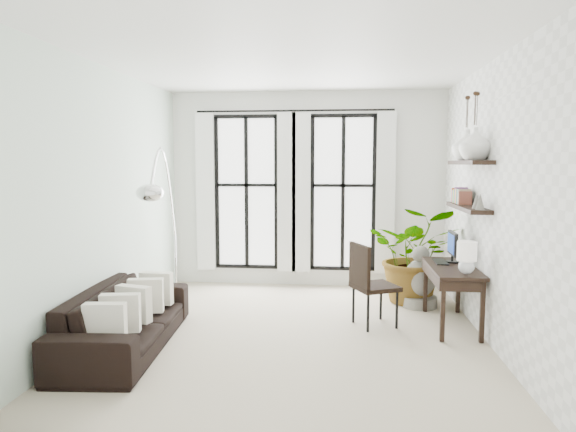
# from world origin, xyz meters

# --- Properties ---
(floor) EXTENTS (5.00, 5.00, 0.00)m
(floor) POSITION_xyz_m (0.00, 0.00, 0.00)
(floor) COLOR #BEB197
(floor) RESTS_ON ground
(ceiling) EXTENTS (5.00, 5.00, 0.00)m
(ceiling) POSITION_xyz_m (0.00, 0.00, 3.20)
(ceiling) COLOR white
(ceiling) RESTS_ON wall_back
(wall_left) EXTENTS (0.00, 5.00, 5.00)m
(wall_left) POSITION_xyz_m (-2.25, 0.00, 1.60)
(wall_left) COLOR silver
(wall_left) RESTS_ON floor
(wall_right) EXTENTS (0.00, 5.00, 5.00)m
(wall_right) POSITION_xyz_m (2.25, 0.00, 1.60)
(wall_right) COLOR white
(wall_right) RESTS_ON floor
(wall_back) EXTENTS (4.50, 0.00, 4.50)m
(wall_back) POSITION_xyz_m (0.00, 2.50, 1.60)
(wall_back) COLOR white
(wall_back) RESTS_ON floor
(windows) EXTENTS (3.26, 0.13, 2.65)m
(windows) POSITION_xyz_m (-0.20, 2.43, 1.56)
(windows) COLOR white
(windows) RESTS_ON wall_back
(wall_shelves) EXTENTS (0.25, 1.30, 0.60)m
(wall_shelves) POSITION_xyz_m (2.11, 0.52, 1.73)
(wall_shelves) COLOR black
(wall_shelves) RESTS_ON wall_right
(sofa) EXTENTS (1.06, 2.35, 0.67)m
(sofa) POSITION_xyz_m (-1.80, -0.64, 0.33)
(sofa) COLOR black
(sofa) RESTS_ON floor
(throw_pillows) EXTENTS (0.40, 1.52, 0.40)m
(throw_pillows) POSITION_xyz_m (-1.70, -0.64, 0.50)
(throw_pillows) COLOR silver
(throw_pillows) RESTS_ON sofa
(plant) EXTENTS (1.50, 1.37, 1.42)m
(plant) POSITION_xyz_m (1.66, 1.56, 0.71)
(plant) COLOR #2D7228
(plant) RESTS_ON floor
(desk) EXTENTS (0.55, 1.29, 1.16)m
(desk) POSITION_xyz_m (1.95, 0.43, 0.72)
(desk) COLOR black
(desk) RESTS_ON floor
(desk_chair) EXTENTS (0.66, 0.66, 1.05)m
(desk_chair) POSITION_xyz_m (0.91, 0.37, 0.60)
(desk_chair) COLOR black
(desk_chair) RESTS_ON floor
(arc_lamp) EXTENTS (0.72, 2.33, 2.24)m
(arc_lamp) POSITION_xyz_m (-1.70, 0.40, 1.75)
(arc_lamp) COLOR silver
(arc_lamp) RESTS_ON floor
(buddha) EXTENTS (0.49, 0.49, 0.88)m
(buddha) POSITION_xyz_m (1.70, 1.34, 0.37)
(buddha) COLOR gray
(buddha) RESTS_ON floor
(vase_a) EXTENTS (0.37, 0.37, 0.38)m
(vase_a) POSITION_xyz_m (2.11, 0.23, 2.27)
(vase_a) COLOR white
(vase_a) RESTS_ON shelf_upper
(vase_b) EXTENTS (0.37, 0.37, 0.38)m
(vase_b) POSITION_xyz_m (2.11, 0.63, 2.27)
(vase_b) COLOR white
(vase_b) RESTS_ON shelf_upper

